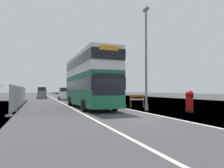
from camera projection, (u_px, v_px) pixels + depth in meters
ground at (144, 117)px, 13.22m from camera, size 140.00×280.00×0.10m
double_decker_bus at (89, 80)px, 20.01m from camera, size 2.98×11.61×4.96m
lamppost_foreground at (146, 62)px, 17.06m from camera, size 0.29×0.70×8.40m
red_pillar_postbox at (190, 100)px, 15.82m from camera, size 0.61×0.61×1.64m
roadworks_barrier at (137, 100)px, 20.45m from camera, size 1.49×0.69×1.20m
construction_site_fence at (20, 97)px, 21.12m from camera, size 0.44×17.20×2.07m
car_oncoming_near at (65, 94)px, 36.18m from camera, size 2.00×4.38×2.10m
car_receding_mid at (42, 93)px, 43.09m from camera, size 1.94×4.17×2.28m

